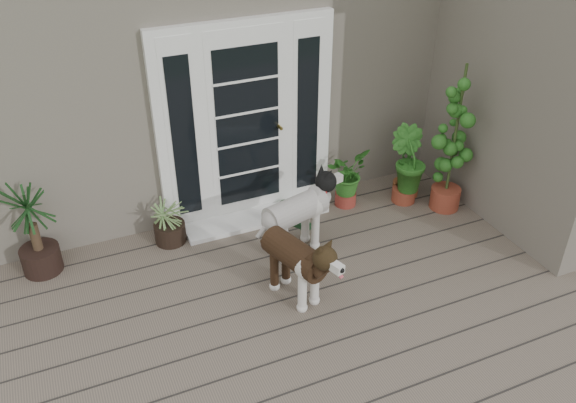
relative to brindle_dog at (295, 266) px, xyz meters
name	(u,v)px	position (x,y,z in m)	size (l,w,h in m)	color
deck	(361,338)	(0.33, -0.67, -0.41)	(6.20, 4.60, 0.12)	#6B5B4C
house_main	(204,33)	(0.33, 3.58, 1.08)	(7.40, 4.00, 3.10)	#665E54
house_wing	(562,82)	(3.23, 0.43, 1.08)	(1.60, 2.40, 3.10)	#665E54
door_unit	(246,123)	(0.13, 1.53, 0.72)	(1.90, 0.14, 2.15)	white
door_step	(256,217)	(0.13, 1.33, -0.33)	(1.60, 0.40, 0.05)	white
brindle_dog	(295,266)	(0.00, 0.00, 0.00)	(0.36, 0.85, 0.71)	#3A2415
white_dog	(296,221)	(0.29, 0.63, 0.01)	(0.37, 0.87, 0.73)	silver
spider_plant	(168,218)	(-0.83, 1.30, -0.07)	(0.54, 0.54, 0.57)	#8BA263
yucca	(33,227)	(-2.09, 1.33, 0.16)	(0.71, 0.71, 1.02)	black
herb_a	(346,182)	(1.18, 1.20, -0.05)	(0.47, 0.47, 0.60)	#1A5D1B
herb_b	(406,175)	(1.83, 1.00, -0.01)	(0.46, 0.46, 0.69)	#2B651C
herb_c	(407,174)	(1.93, 1.12, -0.09)	(0.34, 0.34, 0.53)	#205518
sapling	(455,138)	(2.18, 0.70, 0.52)	(0.52, 0.52, 1.75)	#26631C
clog_left	(300,223)	(0.52, 1.00, -0.31)	(0.13, 0.28, 0.08)	#133119
clog_right	(288,210)	(0.50, 1.29, -0.31)	(0.15, 0.32, 0.10)	#143316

